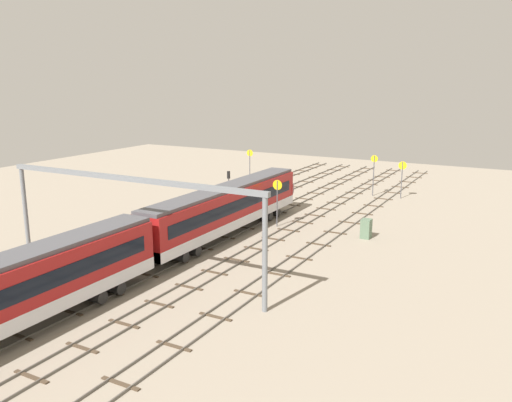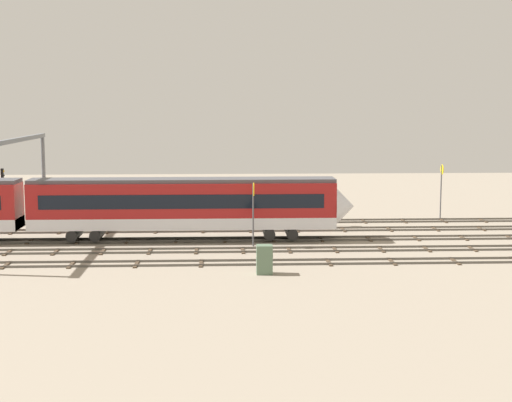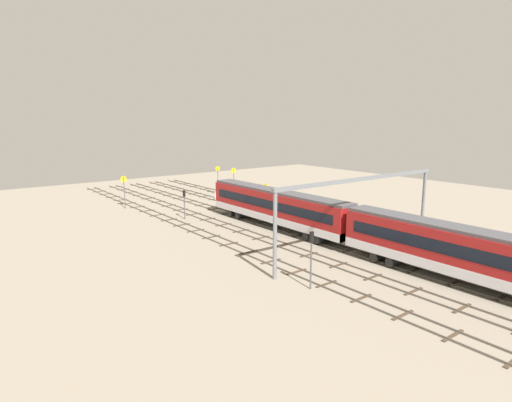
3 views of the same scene
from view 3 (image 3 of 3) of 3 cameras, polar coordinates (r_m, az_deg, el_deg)
name	(u,v)px [view 3 (image 3 of 3)]	position (r m, az deg, el deg)	size (l,w,h in m)	color
ground_plane	(279,229)	(54.85, 3.02, -3.72)	(112.16, 112.16, 0.00)	gray
track_near_foreground	(327,219)	(60.83, 9.41, -2.33)	(96.16, 2.40, 0.16)	#59544C
track_second_near	(304,223)	(57.74, 6.38, -2.96)	(96.16, 2.40, 0.16)	#59544C
track_with_train	(279,228)	(54.83, 3.02, -3.65)	(96.16, 2.40, 0.16)	#59544C
track_second_far	(251,234)	(52.15, -0.71, -4.40)	(96.16, 2.40, 0.16)	#59544C
track_far_background	(220,240)	(49.71, -4.84, -5.21)	(96.16, 2.40, 0.16)	#59544C
train	(348,226)	(46.50, 12.09, -3.25)	(50.40, 3.24, 4.80)	maroon
overhead_gantry	(362,194)	(44.56, 13.84, 0.92)	(0.40, 23.36, 8.05)	slate
speed_sign_near_foreground	(234,176)	(80.62, -2.97, 3.31)	(0.14, 1.03, 4.78)	#4C4C51
speed_sign_mid_trackside	(218,177)	(78.47, -5.08, 3.25)	(0.14, 0.91, 5.35)	#4C4C51
speed_sign_far_trackside	(266,195)	(60.37, 1.31, 0.82)	(0.14, 1.02, 4.89)	#4C4C51
speed_sign_distant_end	(124,187)	(69.65, -17.10, 1.75)	(0.14, 0.96, 5.09)	#4C4C51
signal_light_trackside_approach	(311,252)	(35.36, 7.33, -6.72)	(0.31, 0.32, 4.89)	#4C4C51
signal_light_trackside_departure	(184,200)	(60.31, -9.50, 0.12)	(0.31, 0.32, 4.11)	#4C4C51
relay_cabinet	(311,203)	(67.19, 7.36, -0.26)	(1.04, 0.90, 1.87)	#597259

